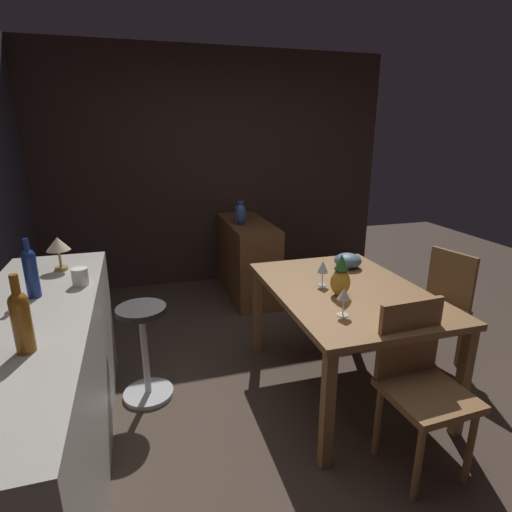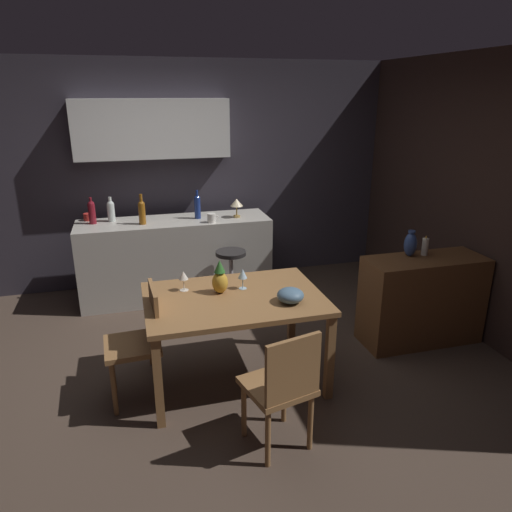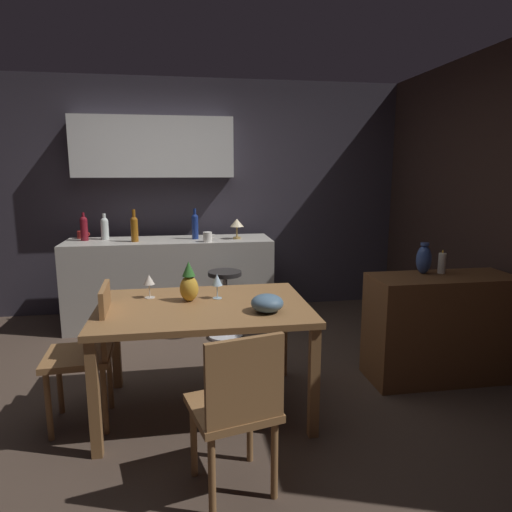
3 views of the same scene
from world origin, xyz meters
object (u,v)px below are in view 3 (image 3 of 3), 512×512
(cup_white, at_px, (208,237))
(wine_bottle_ruby, at_px, (84,227))
(wine_glass_left, at_px, (149,280))
(vase_ceramic_blue, at_px, (424,259))
(wine_bottle_cobalt, at_px, (195,225))
(cup_red, at_px, (82,235))
(counter_lamp, at_px, (237,224))
(sideboard_cabinet, at_px, (440,328))
(chair_by_doorway, at_px, (237,406))
(pineapple_centerpiece, at_px, (189,284))
(dining_table, at_px, (203,316))
(wine_glass_right, at_px, (217,281))
(chair_near_window, at_px, (89,349))
(pillar_candle_tall, at_px, (442,263))
(bar_stool, at_px, (225,302))
(fruit_bowl, at_px, (267,303))
(wine_bottle_amber, at_px, (134,228))
(wine_bottle_clear, at_px, (105,227))

(cup_white, bearing_deg, wine_bottle_ruby, 167.02)
(wine_glass_left, distance_m, vase_ceramic_blue, 2.06)
(wine_bottle_cobalt, relative_size, cup_red, 2.52)
(counter_lamp, bearing_deg, sideboard_cabinet, -48.96)
(chair_by_doorway, bearing_deg, pineapple_centerpiece, 101.92)
(dining_table, bearing_deg, wine_glass_right, 52.03)
(chair_near_window, relative_size, pillar_candle_tall, 4.90)
(chair_by_doorway, xyz_separation_m, wine_bottle_ruby, (-1.23, 2.78, 0.56))
(wine_glass_right, relative_size, wine_bottle_ruby, 0.60)
(wine_bottle_ruby, bearing_deg, wine_bottle_cobalt, -3.58)
(wine_glass_right, bearing_deg, dining_table, -127.97)
(cup_white, xyz_separation_m, vase_ceramic_blue, (1.58, -1.35, -0.02))
(wine_bottle_cobalt, bearing_deg, pillar_candle_tall, -40.39)
(pineapple_centerpiece, bearing_deg, bar_stool, 73.95)
(chair_by_doorway, relative_size, wine_bottle_cobalt, 2.73)
(wine_glass_right, relative_size, cup_white, 1.38)
(bar_stool, xyz_separation_m, fruit_bowl, (0.12, -1.53, 0.44))
(sideboard_cabinet, bearing_deg, fruit_bowl, -164.35)
(bar_stool, relative_size, counter_lamp, 3.11)
(wine_glass_left, height_order, cup_white, cup_white)
(sideboard_cabinet, xyz_separation_m, pineapple_centerpiece, (-1.91, -0.09, 0.45))
(counter_lamp, bearing_deg, dining_table, -103.82)
(pineapple_centerpiece, height_order, counter_lamp, counter_lamp)
(dining_table, relative_size, chair_near_window, 1.52)
(dining_table, distance_m, pillar_candle_tall, 1.89)
(wine_glass_right, relative_size, wine_bottle_cobalt, 0.54)
(wine_glass_left, bearing_deg, wine_glass_right, -10.88)
(fruit_bowl, height_order, cup_white, cup_white)
(wine_bottle_ruby, relative_size, cup_red, 2.27)
(sideboard_cabinet, height_order, counter_lamp, counter_lamp)
(chair_near_window, relative_size, pineapple_centerpiece, 3.31)
(sideboard_cabinet, height_order, wine_bottle_ruby, wine_bottle_ruby)
(chair_near_window, relative_size, counter_lamp, 4.25)
(sideboard_cabinet, distance_m, wine_bottle_ruby, 3.46)
(dining_table, xyz_separation_m, wine_glass_left, (-0.36, 0.22, 0.20))
(wine_bottle_amber, bearing_deg, cup_white, -9.89)
(chair_near_window, height_order, wine_glass_left, wine_glass_left)
(sideboard_cabinet, bearing_deg, wine_bottle_clear, 147.04)
(wine_bottle_clear, distance_m, wine_bottle_ruby, 0.20)
(sideboard_cabinet, distance_m, pillar_candle_tall, 0.50)
(wine_glass_left, xyz_separation_m, wine_bottle_clear, (-0.56, 1.74, 0.16))
(cup_white, bearing_deg, wine_glass_right, -90.83)
(bar_stool, relative_size, vase_ceramic_blue, 2.74)
(pineapple_centerpiece, xyz_separation_m, wine_bottle_ruby, (-1.02, 1.82, 0.18))
(bar_stool, height_order, pineapple_centerpiece, pineapple_centerpiece)
(chair_by_doorway, xyz_separation_m, bar_stool, (0.15, 2.18, -0.13))
(chair_near_window, distance_m, counter_lamp, 2.23)
(chair_by_doorway, xyz_separation_m, wine_bottle_amber, (-0.71, 2.62, 0.56))
(fruit_bowl, xyz_separation_m, wine_bottle_cobalt, (-0.38, 2.06, 0.25))
(wine_bottle_ruby, relative_size, pillar_candle_tall, 1.56)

